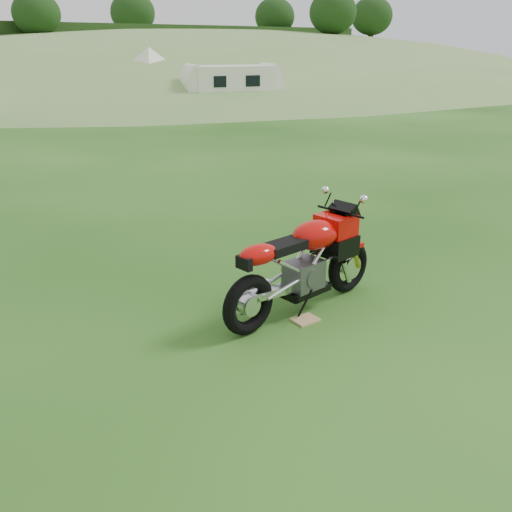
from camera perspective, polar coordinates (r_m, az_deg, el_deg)
ground at (r=6.18m, az=2.46°, el=-6.78°), size 120.00×120.00×0.00m
hillside at (r=52.15m, az=-5.68°, el=17.26°), size 80.00×64.00×8.00m
hedgerow at (r=52.15m, az=-5.68°, el=17.26°), size 36.00×1.20×8.60m
sport_motorcycle at (r=6.24m, az=4.71°, el=-0.09°), size 2.18×0.72×1.28m
plywood_board at (r=6.25m, az=4.97°, el=-6.37°), size 0.28×0.23×0.02m
tent_right at (r=29.08m, az=-10.51°, el=17.20°), size 3.80×3.80×2.67m
caravan at (r=25.77m, az=-2.43°, el=16.37°), size 4.62×3.04×1.99m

